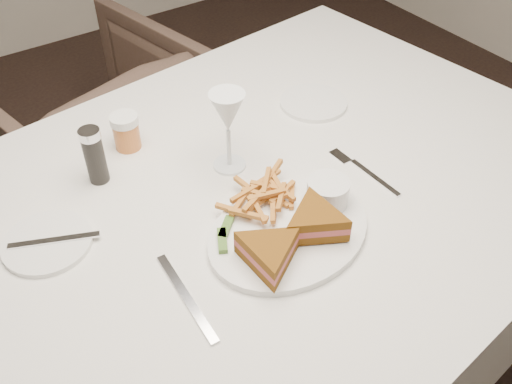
{
  "coord_description": "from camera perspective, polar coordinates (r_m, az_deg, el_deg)",
  "views": [
    {
      "loc": [
        -0.13,
        -0.53,
        1.51
      ],
      "look_at": [
        0.31,
        0.11,
        0.8
      ],
      "focal_mm": 40.0,
      "sensor_mm": 36.0,
      "label": 1
    }
  ],
  "objects": [
    {
      "name": "table",
      "position": [
        1.4,
        -1.19,
        -11.83
      ],
      "size": [
        1.62,
        1.18,
        0.75
      ],
      "primitive_type": "cube",
      "rotation": [
        0.0,
        0.0,
        0.12
      ],
      "color": "silver",
      "rests_on": "ground"
    },
    {
      "name": "chair_far",
      "position": [
        2.06,
        -16.2,
        6.27
      ],
      "size": [
        0.8,
        0.77,
        0.71
      ],
      "primitive_type": "imported",
      "rotation": [
        0.0,
        0.0,
        3.34
      ],
      "color": "#4A372D",
      "rests_on": "ground"
    },
    {
      "name": "table_setting",
      "position": [
        1.07,
        -0.15,
        -0.38
      ],
      "size": [
        0.84,
        0.58,
        0.18
      ],
      "color": "white",
      "rests_on": "table"
    }
  ]
}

